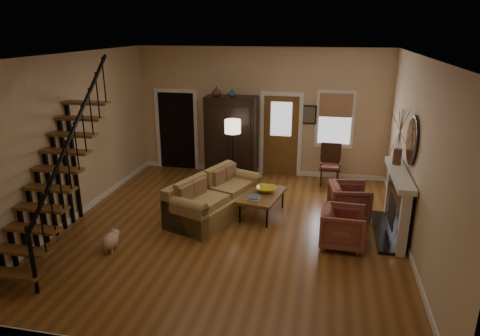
% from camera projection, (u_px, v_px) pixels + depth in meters
% --- Properties ---
extents(room, '(7.00, 7.33, 3.30)m').
position_uv_depth(room, '(230.00, 133.00, 9.58)').
color(room, brown).
rests_on(room, ground).
extents(staircase, '(0.94, 2.80, 3.20)m').
position_uv_depth(staircase, '(52.00, 163.00, 7.16)').
color(staircase, brown).
rests_on(staircase, ground).
extents(fireplace, '(0.33, 1.95, 2.30)m').
position_uv_depth(fireplace, '(400.00, 198.00, 7.97)').
color(fireplace, black).
rests_on(fireplace, ground).
extents(armoire, '(1.30, 0.60, 2.10)m').
position_uv_depth(armoire, '(231.00, 137.00, 11.07)').
color(armoire, black).
rests_on(armoire, ground).
extents(vase_a, '(0.24, 0.24, 0.25)m').
position_uv_depth(vase_a, '(216.00, 92.00, 10.68)').
color(vase_a, '#4C2619').
rests_on(vase_a, armoire).
extents(vase_b, '(0.20, 0.20, 0.21)m').
position_uv_depth(vase_b, '(232.00, 93.00, 10.61)').
color(vase_b, '#334C60').
rests_on(vase_b, armoire).
extents(sofa, '(1.69, 2.44, 0.83)m').
position_uv_depth(sofa, '(215.00, 197.00, 8.85)').
color(sofa, '#A5864B').
rests_on(sofa, ground).
extents(coffee_table, '(0.93, 1.34, 0.47)m').
position_uv_depth(coffee_table, '(262.00, 204.00, 8.94)').
color(coffee_table, brown).
rests_on(coffee_table, ground).
extents(bowl, '(0.42, 0.42, 0.10)m').
position_uv_depth(bowl, '(266.00, 189.00, 8.98)').
color(bowl, gold).
rests_on(bowl, coffee_table).
extents(books, '(0.23, 0.31, 0.06)m').
position_uv_depth(books, '(254.00, 198.00, 8.60)').
color(books, beige).
rests_on(books, coffee_table).
extents(armchair_left, '(0.81, 0.79, 0.72)m').
position_uv_depth(armchair_left, '(343.00, 227.00, 7.64)').
color(armchair_left, maroon).
rests_on(armchair_left, ground).
extents(armchair_right, '(0.90, 0.88, 0.73)m').
position_uv_depth(armchair_right, '(349.00, 201.00, 8.78)').
color(armchair_right, maroon).
rests_on(armchair_right, ground).
extents(floor_lamp, '(0.51, 0.51, 1.68)m').
position_uv_depth(floor_lamp, '(233.00, 154.00, 10.34)').
color(floor_lamp, black).
rests_on(floor_lamp, ground).
extents(side_chair, '(0.54, 0.54, 1.02)m').
position_uv_depth(side_chair, '(330.00, 165.00, 10.57)').
color(side_chair, '#352011').
rests_on(side_chair, ground).
extents(dog, '(0.30, 0.48, 0.33)m').
position_uv_depth(dog, '(111.00, 242.00, 7.53)').
color(dog, beige).
rests_on(dog, ground).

